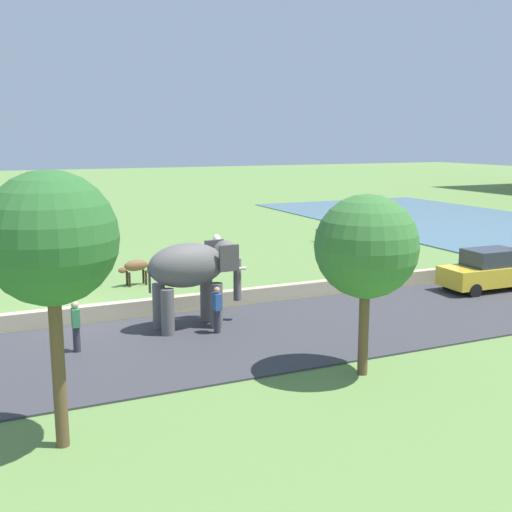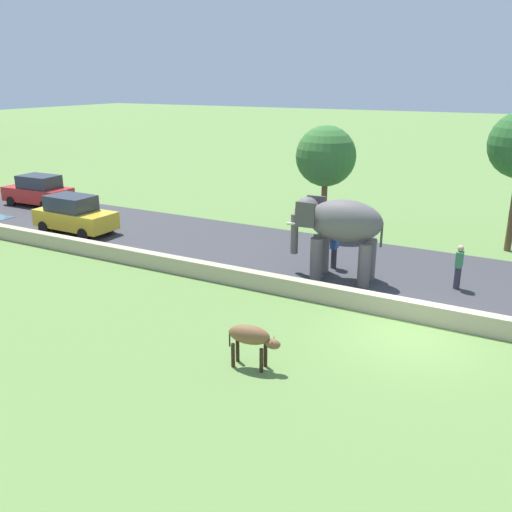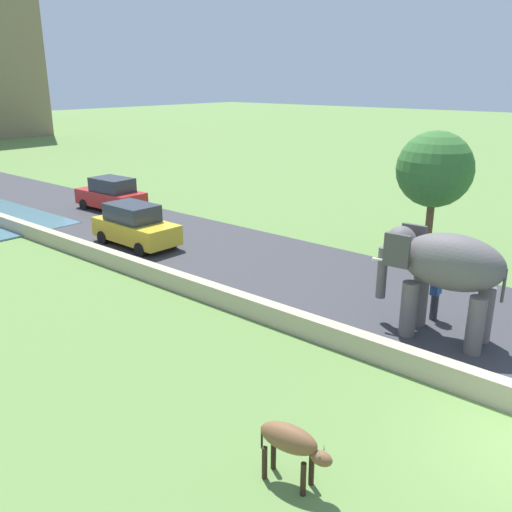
{
  "view_description": "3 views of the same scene",
  "coord_description": "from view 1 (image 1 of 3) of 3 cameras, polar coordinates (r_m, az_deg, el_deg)",
  "views": [
    {
      "loc": [
        23.16,
        -3.07,
        6.46
      ],
      "look_at": [
        0.01,
        7.3,
        1.64
      ],
      "focal_mm": 43.92,
      "sensor_mm": 36.0,
      "label": 1
    },
    {
      "loc": [
        -14.55,
        -2.94,
        7.07
      ],
      "look_at": [
        0.63,
        5.29,
        1.41
      ],
      "focal_mm": 38.33,
      "sensor_mm": 36.0,
      "label": 2
    },
    {
      "loc": [
        -10.07,
        -1.54,
        6.81
      ],
      "look_at": [
        2.31,
        8.97,
        1.46
      ],
      "focal_mm": 38.13,
      "sensor_mm": 36.0,
      "label": 3
    }
  ],
  "objects": [
    {
      "name": "elephant",
      "position": [
        21.27,
        -5.74,
        -1.31
      ],
      "size": [
        1.59,
        3.51,
        2.99
      ],
      "color": "#605B5B",
      "rests_on": "ground"
    },
    {
      "name": "ground_plane",
      "position": [
        24.25,
        -16.01,
        -5.13
      ],
      "size": [
        220.0,
        220.0,
        0.0
      ],
      "primitive_type": "plane",
      "color": "#608442"
    },
    {
      "name": "tree_near",
      "position": [
        16.95,
        10.02,
        0.81
      ],
      "size": [
        2.8,
        2.8,
        5.0
      ],
      "color": "brown",
      "rests_on": "ground"
    },
    {
      "name": "cow_white",
      "position": [
        34.85,
        -3.58,
        1.45
      ],
      "size": [
        1.42,
        0.7,
        1.15
      ],
      "color": "silver",
      "rests_on": "ground"
    },
    {
      "name": "lake",
      "position": [
        50.53,
        17.9,
        2.94
      ],
      "size": [
        36.0,
        18.0,
        0.08
      ],
      "primitive_type": "cube",
      "color": "slate",
      "rests_on": "ground"
    },
    {
      "name": "barrier_wall",
      "position": [
        31.06,
        19.29,
        -1.29
      ],
      "size": [
        0.4,
        110.0,
        0.61
      ],
      "primitive_type": "cube",
      "color": "tan",
      "rests_on": "ground"
    },
    {
      "name": "cow_tan",
      "position": [
        38.09,
        12.66,
        2.0
      ],
      "size": [
        0.79,
        1.42,
        1.15
      ],
      "color": "tan",
      "rests_on": "ground"
    },
    {
      "name": "tree_mid",
      "position": [
        13.17,
        -18.21,
        1.41
      ],
      "size": [
        2.74,
        2.74,
        5.85
      ],
      "color": "brown",
      "rests_on": "ground"
    },
    {
      "name": "cow_grey",
      "position": [
        39.35,
        6.57,
        2.47
      ],
      "size": [
        1.03,
        1.35,
        1.15
      ],
      "color": "gray",
      "rests_on": "ground"
    },
    {
      "name": "car_yellow",
      "position": [
        28.4,
        20.33,
        -1.22
      ],
      "size": [
        1.86,
        4.03,
        1.8
      ],
      "color": "gold",
      "rests_on": "ground"
    },
    {
      "name": "person_beside_elephant",
      "position": [
        20.8,
        -3.57,
        -4.85
      ],
      "size": [
        0.36,
        0.22,
        1.63
      ],
      "color": "#33333D",
      "rests_on": "ground"
    },
    {
      "name": "cow_brown",
      "position": [
        28.11,
        -10.96,
        -0.98
      ],
      "size": [
        0.59,
        1.42,
        1.15
      ],
      "color": "brown",
      "rests_on": "ground"
    },
    {
      "name": "person_trailing",
      "position": [
        19.74,
        -16.08,
        -6.13
      ],
      "size": [
        0.36,
        0.22,
        1.63
      ],
      "color": "#33333D",
      "rests_on": "ground"
    }
  ]
}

